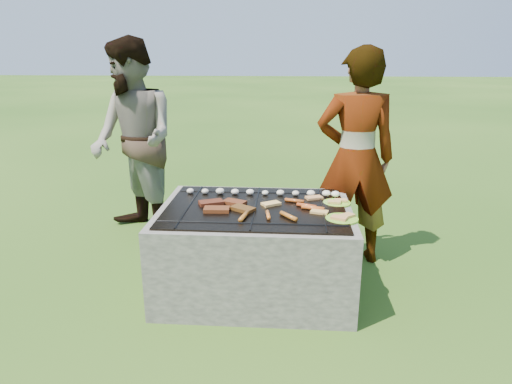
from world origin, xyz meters
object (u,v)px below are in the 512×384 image
cook (356,159)px  fire_pit (255,251)px  plate_far (337,203)px  bystander (134,141)px  plate_near (342,218)px

cook → fire_pit: bearing=33.6°
plate_far → cook: (0.17, 0.41, 0.22)m
plate_far → bystander: bystander is taller
fire_pit → plate_near: size_ratio=4.80×
cook → bystander: bearing=-14.4°
fire_pit → plate_far: 0.66m
fire_pit → plate_far: bearing=13.3°
bystander → plate_near: bearing=13.4°
plate_near → cook: bearing=76.9°
cook → bystander: 1.90m
cook → plate_near: bearing=74.1°
fire_pit → cook: 1.06m
fire_pit → cook: (0.73, 0.54, 0.55)m
cook → bystander: (-1.86, 0.38, 0.04)m
plate_far → bystander: (-1.69, 0.79, 0.27)m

